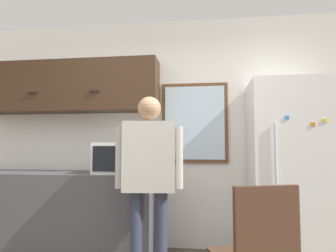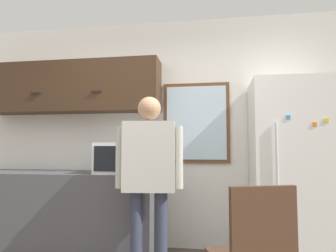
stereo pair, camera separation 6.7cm
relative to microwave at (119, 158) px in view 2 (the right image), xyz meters
The scene contains 8 objects.
back_wall 0.70m from the microwave, 42.71° to the left, with size 6.00×0.06×2.70m.
counter 0.91m from the microwave, behind, with size 2.13×0.65×0.88m.
upper_cabinets 1.10m from the microwave, 160.71° to the left, with size 2.13×0.35×0.61m.
microwave is the anchor object (origin of this frame).
person 0.62m from the microwave, 45.85° to the right, with size 0.61×0.27×1.63m.
refrigerator 1.81m from the microwave, ahead, with size 0.81×0.67×1.84m.
chair 1.80m from the microwave, 43.03° to the right, with size 0.57×0.57×0.93m.
window 0.99m from the microwave, 25.53° to the left, with size 0.77×0.05×0.94m.
Camera 2 is at (0.56, -1.68, 1.15)m, focal length 32.00 mm.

